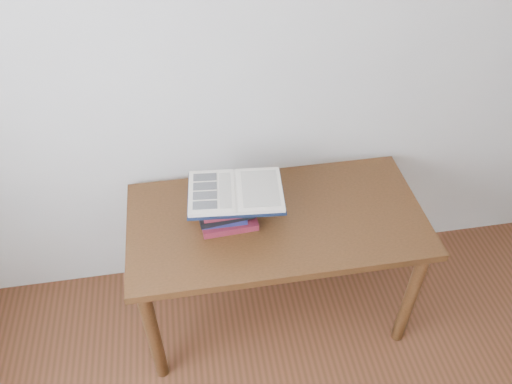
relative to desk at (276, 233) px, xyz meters
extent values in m
cube|color=silver|center=(0.11, 0.37, 0.70)|extent=(3.50, 0.04, 2.60)
cube|color=#4C2913|center=(0.00, 0.00, 0.08)|extent=(1.30, 0.65, 0.04)
cylinder|color=#4C2913|center=(-0.59, -0.26, -0.27)|extent=(0.06, 0.06, 0.66)
cylinder|color=#4C2913|center=(0.59, -0.26, -0.27)|extent=(0.06, 0.06, 0.66)
cylinder|color=#4C2913|center=(-0.59, 0.26, -0.27)|extent=(0.06, 0.06, 0.66)
cylinder|color=#4C2913|center=(0.59, 0.26, -0.27)|extent=(0.06, 0.06, 0.66)
cube|color=maroon|center=(-0.21, 0.02, 0.12)|extent=(0.25, 0.19, 0.03)
cube|color=#1A194C|center=(-0.23, 0.02, 0.14)|extent=(0.19, 0.15, 0.03)
cube|color=black|center=(-0.23, 0.02, 0.17)|extent=(0.25, 0.19, 0.03)
cube|color=maroon|center=(-0.21, 0.01, 0.20)|extent=(0.22, 0.17, 0.03)
cube|color=black|center=(-0.23, 0.02, 0.23)|extent=(0.24, 0.17, 0.03)
cube|color=black|center=(-0.17, 0.02, 0.25)|extent=(0.42, 0.31, 0.01)
cube|color=beige|center=(-0.27, 0.03, 0.27)|extent=(0.21, 0.28, 0.02)
cube|color=beige|center=(-0.08, 0.01, 0.27)|extent=(0.21, 0.28, 0.02)
cylinder|color=beige|center=(-0.17, 0.02, 0.26)|extent=(0.04, 0.26, 0.01)
cube|color=black|center=(-0.29, 0.12, 0.28)|extent=(0.10, 0.05, 0.00)
cube|color=black|center=(-0.30, 0.06, 0.28)|extent=(0.10, 0.05, 0.00)
cube|color=black|center=(-0.30, 0.00, 0.28)|extent=(0.10, 0.05, 0.00)
cube|color=black|center=(-0.31, -0.05, 0.28)|extent=(0.10, 0.05, 0.00)
cube|color=beige|center=(-0.22, 0.02, 0.28)|extent=(0.07, 0.22, 0.00)
cube|color=beige|center=(-0.07, 0.01, 0.28)|extent=(0.17, 0.23, 0.00)
camera|label=1|loc=(-0.34, -1.48, 1.67)|focal=35.00mm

